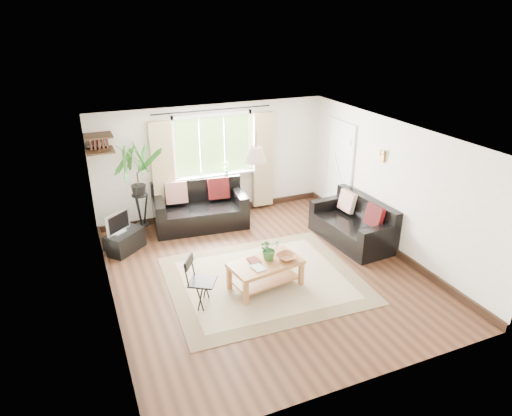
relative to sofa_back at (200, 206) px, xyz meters
name	(u,v)px	position (x,y,z in m)	size (l,w,h in m)	color
floor	(265,273)	(0.48, -2.22, -0.44)	(5.50, 5.50, 0.00)	#321B10
ceiling	(266,135)	(0.48, -2.22, 1.96)	(5.50, 5.50, 0.00)	white
wall_back	(213,161)	(0.48, 0.53, 0.76)	(5.00, 0.02, 2.40)	silver
wall_front	(367,300)	(0.48, -4.97, 0.76)	(5.00, 0.02, 2.40)	silver
wall_left	(104,236)	(-2.02, -2.22, 0.76)	(0.02, 5.50, 2.40)	silver
wall_right	(392,187)	(2.98, -2.22, 0.76)	(0.02, 5.50, 2.40)	silver
rug	(264,279)	(0.37, -2.43, -0.43)	(3.10, 2.66, 0.02)	beige
window	(213,146)	(0.48, 0.49, 1.11)	(2.50, 0.16, 2.16)	white
door	(339,170)	(2.95, -0.52, 0.56)	(0.06, 0.96, 2.06)	silver
corner_shelf	(99,143)	(-1.77, 0.28, 1.45)	(0.50, 0.50, 0.34)	black
pendant_lamp	(256,151)	(0.48, -1.82, 1.61)	(0.36, 0.36, 0.54)	beige
wall_sconce	(382,154)	(2.91, -1.92, 1.30)	(0.12, 0.12, 0.28)	beige
sofa_back	(200,206)	(0.00, 0.00, 0.00)	(1.87, 0.93, 0.88)	black
sofa_right	(352,222)	(2.49, -1.79, -0.04)	(0.85, 1.71, 0.80)	black
coffee_table	(265,274)	(0.31, -2.62, -0.21)	(1.14, 0.62, 0.47)	brown
table_plant	(269,249)	(0.40, -2.56, 0.21)	(0.33, 0.28, 0.36)	#2A5C24
bowl	(286,257)	(0.65, -2.67, 0.07)	(0.32, 0.32, 0.08)	brown
book_a	(253,269)	(0.04, -2.77, 0.04)	(0.17, 0.24, 0.02)	silver
book_b	(249,262)	(0.06, -2.54, 0.04)	(0.17, 0.23, 0.02)	maroon
tv_stand	(125,241)	(-1.60, -0.49, -0.25)	(0.72, 0.40, 0.39)	black
tv	(118,222)	(-1.68, -0.49, 0.16)	(0.55, 0.18, 0.42)	#A5A5AA
palm_stand	(139,191)	(-1.17, 0.11, 0.48)	(0.71, 0.71, 1.83)	black
folding_chair	(203,282)	(-0.76, -2.71, -0.04)	(0.42, 0.42, 0.80)	black
sill_plant	(226,167)	(0.73, 0.41, 0.63)	(0.14, 0.10, 0.27)	#2D6023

